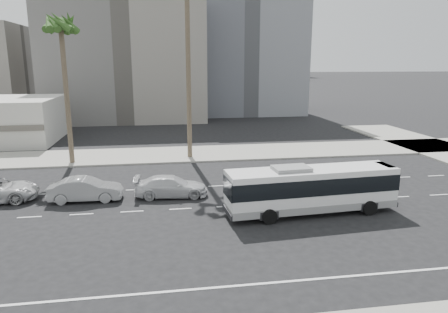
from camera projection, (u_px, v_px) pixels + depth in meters
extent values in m
plane|color=black|center=(273.00, 204.00, 26.70)|extent=(700.00, 700.00, 0.00)
cube|color=gray|center=(231.00, 152.00, 41.60)|extent=(120.00, 7.00, 0.15)
cube|color=slate|center=(127.00, 62.00, 66.15)|extent=(24.00, 18.00, 18.00)
cube|color=slate|center=(240.00, 40.00, 75.03)|extent=(20.00, 20.00, 26.00)
cube|color=#B5B19A|center=(165.00, 41.00, 262.01)|extent=(42.00, 42.00, 44.00)
cube|color=slate|center=(243.00, 18.00, 246.99)|extent=(26.00, 26.00, 70.00)
cube|color=slate|center=(270.00, 31.00, 280.79)|extent=(22.00, 22.00, 60.00)
cube|color=silver|center=(311.00, 188.00, 24.81)|extent=(10.54, 3.00, 2.33)
cube|color=black|center=(312.00, 183.00, 24.74)|extent=(10.61, 3.07, 0.99)
cube|color=gray|center=(311.00, 204.00, 25.04)|extent=(10.57, 3.05, 0.45)
cube|color=gray|center=(291.00, 168.00, 24.32)|extent=(2.25, 1.58, 0.27)
cube|color=#262628|center=(388.00, 168.00, 25.33)|extent=(0.65, 1.65, 0.27)
cylinder|color=black|center=(370.00, 209.00, 24.47)|extent=(0.90, 0.27, 0.90)
cylinder|color=black|center=(353.00, 197.00, 26.68)|extent=(0.90, 0.27, 0.90)
cylinder|color=black|center=(267.00, 215.00, 23.50)|extent=(0.90, 0.27, 0.90)
cylinder|color=black|center=(258.00, 202.00, 25.71)|extent=(0.90, 0.27, 0.90)
imported|color=silver|center=(171.00, 186.00, 28.08)|extent=(2.34, 5.09, 1.44)
imported|color=gray|center=(86.00, 189.00, 27.19)|extent=(1.77, 4.80, 1.57)
cylinder|color=brown|center=(188.00, 66.00, 37.49)|extent=(0.48, 0.48, 17.35)
cylinder|color=brown|center=(67.00, 98.00, 35.86)|extent=(0.38, 0.38, 11.95)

